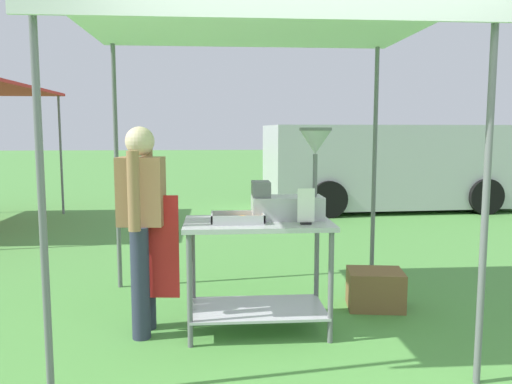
# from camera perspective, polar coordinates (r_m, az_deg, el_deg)

# --- Properties ---
(ground_plane) EXTENTS (70.00, 70.00, 0.00)m
(ground_plane) POSITION_cam_1_polar(r_m,az_deg,el_deg) (8.80, -0.32, -3.56)
(ground_plane) COLOR #519342
(stall_canopy) EXTENTS (2.81, 2.42, 2.46)m
(stall_canopy) POSITION_cam_1_polar(r_m,az_deg,el_deg) (4.11, 0.11, 17.90)
(stall_canopy) COLOR slate
(stall_canopy) RESTS_ON ground
(donut_cart) EXTENTS (1.14, 0.64, 0.88)m
(donut_cart) POSITION_cam_1_polar(r_m,az_deg,el_deg) (4.05, 0.22, -6.92)
(donut_cart) COLOR #B7B7BC
(donut_cart) RESTS_ON ground
(donut_tray) EXTENTS (0.40, 0.28, 0.07)m
(donut_tray) POSITION_cam_1_polar(r_m,az_deg,el_deg) (3.94, -1.92, -3.07)
(donut_tray) COLOR #B7B7BC
(donut_tray) RESTS_ON donut_cart
(donut_fryer) EXTENTS (0.63, 0.28, 0.72)m
(donut_fryer) POSITION_cam_1_polar(r_m,az_deg,el_deg) (4.08, 4.11, 0.51)
(donut_fryer) COLOR #B7B7BC
(donut_fryer) RESTS_ON donut_cart
(menu_sign) EXTENTS (0.13, 0.05, 0.27)m
(menu_sign) POSITION_cam_1_polar(r_m,az_deg,el_deg) (3.86, 5.55, -1.87)
(menu_sign) COLOR black
(menu_sign) RESTS_ON donut_cart
(vendor) EXTENTS (0.46, 0.54, 1.61)m
(vendor) POSITION_cam_1_polar(r_m,az_deg,el_deg) (4.04, -12.42, -2.98)
(vendor) COLOR #2D3347
(vendor) RESTS_ON ground
(supply_crate) EXTENTS (0.53, 0.45, 0.34)m
(supply_crate) POSITION_cam_1_polar(r_m,az_deg,el_deg) (4.81, 13.04, -10.43)
(supply_crate) COLOR brown
(supply_crate) RESTS_ON ground
(van_silver) EXTENTS (5.04, 2.30, 1.69)m
(van_silver) POSITION_cam_1_polar(r_m,az_deg,el_deg) (10.82, 14.50, 2.84)
(van_silver) COLOR #BCBCC1
(van_silver) RESTS_ON ground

